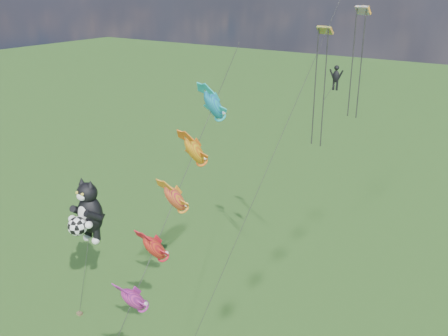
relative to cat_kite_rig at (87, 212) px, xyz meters
The scene contains 3 objects.
cat_kite_rig is the anchor object (origin of this frame).
fish_windsock_rig 13.13m from the cat_kite_rig, 20.59° to the right, with size 1.31×15.95×20.69m.
parafoil_rig 20.93m from the cat_kite_rig, 32.07° to the left, with size 5.05×17.12×27.22m.
Camera 1 is at (26.04, -16.56, 24.07)m, focal length 40.00 mm.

